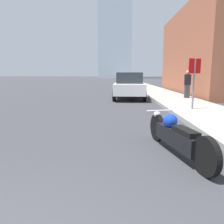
{
  "coord_description": "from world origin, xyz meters",
  "views": [
    {
      "loc": [
        1.37,
        -0.9,
        1.57
      ],
      "look_at": [
        1.24,
        5.22,
        0.52
      ],
      "focal_mm": 35.0,
      "sensor_mm": 36.0,
      "label": 1
    }
  ],
  "objects": [
    {
      "name": "parked_car_white",
      "position": [
        2.2,
        13.23,
        0.86
      ],
      "size": [
        2.14,
        4.12,
        1.7
      ],
      "rotation": [
        0.0,
        0.0,
        -0.05
      ],
      "color": "silver",
      "rests_on": "ground_plane"
    },
    {
      "name": "motorcycle",
      "position": [
        2.55,
        3.3,
        0.38
      ],
      "size": [
        0.82,
        2.52,
        0.77
      ],
      "rotation": [
        0.0,
        0.0,
        0.22
      ],
      "color": "black",
      "rests_on": "ground_plane"
    },
    {
      "name": "parked_car_red",
      "position": [
        2.52,
        36.85,
        0.9
      ],
      "size": [
        2.12,
        4.25,
        1.81
      ],
      "rotation": [
        0.0,
        0.0,
        -0.07
      ],
      "color": "red",
      "rests_on": "ground_plane"
    },
    {
      "name": "parked_car_silver",
      "position": [
        2.53,
        24.03,
        0.88
      ],
      "size": [
        2.04,
        4.07,
        1.8
      ],
      "rotation": [
        0.0,
        0.0,
        -0.05
      ],
      "color": "#BCBCC1",
      "rests_on": "ground_plane"
    },
    {
      "name": "stop_sign",
      "position": [
        4.57,
        8.24,
        1.56
      ],
      "size": [
        0.57,
        0.26,
        2.07
      ],
      "color": "slate",
      "rests_on": "sidewalk"
    },
    {
      "name": "pedestrian",
      "position": [
        5.71,
        12.62,
        1.0
      ],
      "size": [
        0.36,
        0.23,
        1.67
      ],
      "color": "#38383D",
      "rests_on": "sidewalk"
    },
    {
      "name": "sidewalk",
      "position": [
        4.93,
        40.0,
        0.07
      ],
      "size": [
        2.7,
        240.0,
        0.15
      ],
      "color": "gray",
      "rests_on": "ground_plane"
    }
  ]
}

